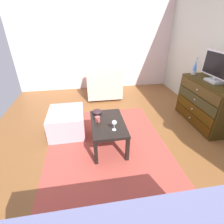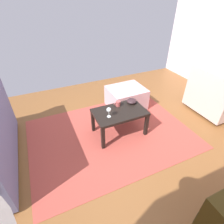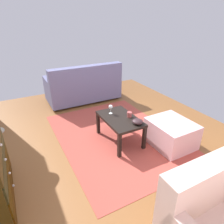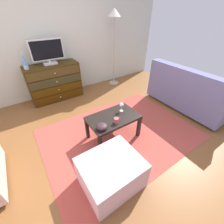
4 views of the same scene
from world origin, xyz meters
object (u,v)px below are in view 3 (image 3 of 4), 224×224
Objects in this scene: mug at (129,114)px; wine_glass at (111,107)px; ottoman at (171,133)px; bowl_decorative at (138,122)px; couch_large at (84,87)px; coffee_table at (120,121)px.

wine_glass is at bearing 40.14° from mug.
mug is 0.74m from ottoman.
bowl_decorative is 0.63m from ottoman.
bowl_decorative is 0.10× the size of couch_large.
mug is 0.25m from bowl_decorative.
coffee_table is at bearing 177.01° from couch_large.
coffee_table is at bearing 25.34° from bowl_decorative.
mug is 0.70× the size of bowl_decorative.
wine_glass is 0.22× the size of ottoman.
couch_large is (1.71, -0.16, -0.20)m from wine_glass.
couch_large is (2.21, 0.04, -0.12)m from bowl_decorative.
coffee_table is 5.19× the size of wine_glass.
coffee_table is at bearing 54.20° from ottoman.
wine_glass is (0.21, 0.06, 0.18)m from coffee_table.
ottoman is (-0.49, -0.67, -0.17)m from coffee_table.
couch_large is at bearing -5.39° from wine_glass.
wine_glass is 1.38× the size of mug.
coffee_table is at bearing -163.67° from wine_glass.
bowl_decorative is (-0.29, -0.14, 0.10)m from coffee_table.
ottoman is at bearing -166.58° from couch_large.
mug is at bearing -178.54° from couch_large.
couch_large reaches higher than bowl_decorative.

